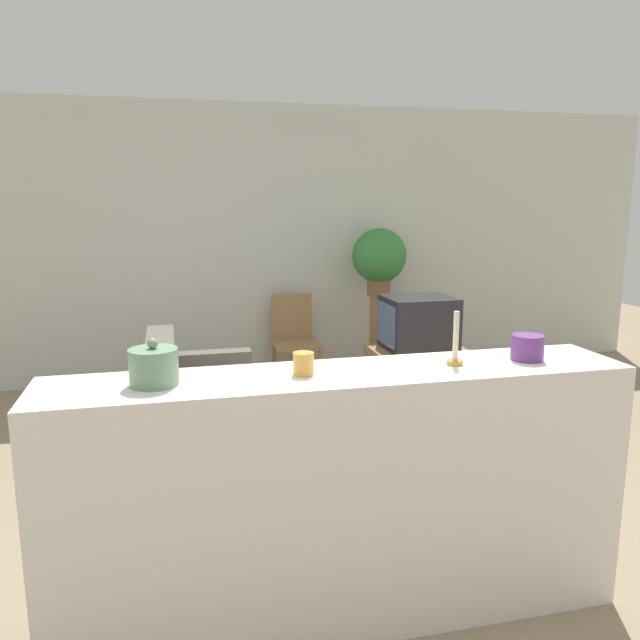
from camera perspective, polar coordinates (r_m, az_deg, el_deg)
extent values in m
plane|color=gray|center=(3.39, -0.23, -20.77)|extent=(14.00, 14.00, 0.00)
cube|color=silver|center=(6.28, -7.59, 6.93)|extent=(9.00, 0.06, 2.70)
cube|color=#605B51|center=(4.36, -10.06, -10.32)|extent=(0.81, 1.98, 0.42)
cube|color=#605B51|center=(4.23, -14.38, -5.50)|extent=(0.20, 1.98, 0.37)
cube|color=#605B51|center=(3.50, -9.09, -14.52)|extent=(0.81, 0.16, 0.57)
cube|color=#605B51|center=(5.20, -10.76, -5.97)|extent=(0.81, 0.16, 0.57)
cube|color=#9E754C|center=(5.52, 8.84, -5.19)|extent=(0.81, 0.56, 0.52)
cube|color=#232328|center=(5.40, 8.99, -0.25)|extent=(0.57, 0.50, 0.45)
cube|color=#4C6B93|center=(5.30, 6.09, -0.39)|extent=(0.02, 0.41, 0.35)
cube|color=#9E754C|center=(6.05, -2.20, -2.25)|extent=(0.44, 0.44, 0.04)
cube|color=#9E754C|center=(6.19, -2.59, 0.37)|extent=(0.40, 0.04, 0.45)
cylinder|color=#9E754C|center=(5.89, -3.64, -4.75)|extent=(0.04, 0.04, 0.38)
cylinder|color=#9E754C|center=(5.96, -0.03, -4.52)|extent=(0.04, 0.04, 0.38)
cylinder|color=#9E754C|center=(6.25, -4.25, -3.82)|extent=(0.04, 0.04, 0.38)
cylinder|color=#9E754C|center=(6.32, -0.84, -3.62)|extent=(0.04, 0.04, 0.38)
cylinder|color=#9E754C|center=(6.32, 5.31, -1.49)|extent=(0.17, 0.17, 0.85)
cylinder|color=#8E5B3D|center=(6.23, 5.39, 3.05)|extent=(0.23, 0.23, 0.16)
sphere|color=#38843D|center=(6.19, 5.44, 5.89)|extent=(0.54, 0.54, 0.54)
cube|color=white|center=(2.73, 2.10, -15.92)|extent=(2.41, 0.44, 1.10)
cylinder|color=gray|center=(2.42, -14.96, -4.16)|extent=(0.18, 0.18, 0.14)
sphere|color=gray|center=(2.40, -15.06, -2.09)|extent=(0.04, 0.04, 0.04)
cylinder|color=gold|center=(2.48, -1.53, -4.01)|extent=(0.08, 0.08, 0.09)
cylinder|color=#B7933D|center=(2.70, 12.22, -3.80)|extent=(0.07, 0.07, 0.02)
cylinder|color=beige|center=(2.67, 12.32, -1.43)|extent=(0.02, 0.02, 0.21)
cylinder|color=#66337F|center=(2.85, 18.43, -2.40)|extent=(0.14, 0.14, 0.11)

